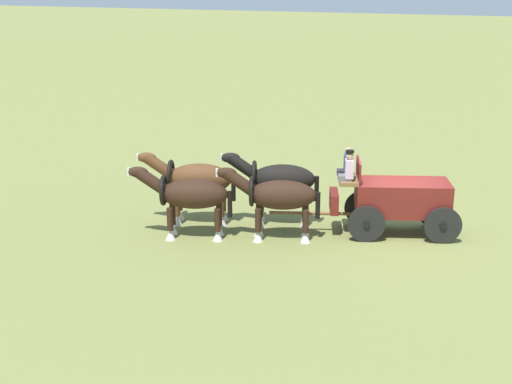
{
  "coord_description": "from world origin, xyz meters",
  "views": [
    {
      "loc": [
        -3.26,
        20.84,
        7.73
      ],
      "look_at": [
        4.24,
        1.19,
        1.2
      ],
      "focal_mm": 50.76,
      "sensor_mm": 36.0,
      "label": 1
    }
  ],
  "objects_px": {
    "show_wagon": "(396,198)",
    "draft_horse_lead_off": "(195,180)",
    "draft_horse_rear_near": "(277,197)",
    "draft_horse_lead_near": "(189,196)",
    "draft_horse_rear_off": "(278,181)"
  },
  "relations": [
    {
      "from": "show_wagon",
      "to": "draft_horse_rear_near",
      "type": "relative_size",
      "value": 1.9
    },
    {
      "from": "draft_horse_rear_near",
      "to": "draft_horse_lead_near",
      "type": "xyz_separation_m",
      "value": [
        2.47,
        0.79,
        -0.01
      ]
    },
    {
      "from": "draft_horse_rear_off",
      "to": "draft_horse_lead_off",
      "type": "relative_size",
      "value": 0.99
    },
    {
      "from": "show_wagon",
      "to": "draft_horse_rear_near",
      "type": "bearing_deg",
      "value": 28.1
    },
    {
      "from": "draft_horse_rear_off",
      "to": "show_wagon",
      "type": "bearing_deg",
      "value": -172.64
    },
    {
      "from": "show_wagon",
      "to": "draft_horse_lead_near",
      "type": "height_order",
      "value": "show_wagon"
    },
    {
      "from": "show_wagon",
      "to": "draft_horse_lead_off",
      "type": "xyz_separation_m",
      "value": [
        6.05,
        1.25,
        0.27
      ]
    },
    {
      "from": "draft_horse_rear_near",
      "to": "draft_horse_lead_off",
      "type": "xyz_separation_m",
      "value": [
        2.86,
        -0.45,
        0.08
      ]
    },
    {
      "from": "draft_horse_rear_near",
      "to": "draft_horse_lead_off",
      "type": "relative_size",
      "value": 0.99
    },
    {
      "from": "draft_horse_rear_near",
      "to": "draft_horse_rear_off",
      "type": "xyz_separation_m",
      "value": [
        0.39,
        -1.24,
        0.1
      ]
    },
    {
      "from": "show_wagon",
      "to": "draft_horse_lead_off",
      "type": "distance_m",
      "value": 6.18
    },
    {
      "from": "draft_horse_rear_off",
      "to": "draft_horse_lead_near",
      "type": "distance_m",
      "value": 2.91
    },
    {
      "from": "draft_horse_rear_near",
      "to": "draft_horse_lead_near",
      "type": "height_order",
      "value": "draft_horse_rear_near"
    },
    {
      "from": "draft_horse_lead_off",
      "to": "draft_horse_rear_near",
      "type": "bearing_deg",
      "value": 171.05
    },
    {
      "from": "show_wagon",
      "to": "draft_horse_lead_near",
      "type": "relative_size",
      "value": 1.89
    }
  ]
}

